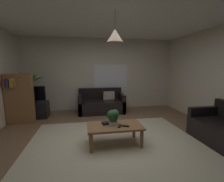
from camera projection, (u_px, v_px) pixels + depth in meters
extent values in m
cube|color=brown|center=(114.00, 142.00, 3.32)|extent=(5.49, 5.49, 0.02)
cube|color=beige|center=(116.00, 146.00, 3.13)|extent=(3.57, 3.02, 0.01)
cube|color=beige|center=(100.00, 74.00, 5.82)|extent=(5.61, 0.06, 2.61)
cube|color=white|center=(115.00, 11.00, 2.92)|extent=(5.49, 5.49, 0.02)
cube|color=white|center=(111.00, 78.00, 5.88)|extent=(1.25, 0.01, 1.01)
cube|color=black|center=(101.00, 106.00, 5.45)|extent=(1.57, 0.84, 0.42)
cube|color=black|center=(100.00, 93.00, 5.74)|extent=(1.57, 0.12, 0.40)
cube|color=black|center=(80.00, 104.00, 5.31)|extent=(0.12, 0.84, 0.64)
cube|color=black|center=(121.00, 103.00, 5.56)|extent=(0.12, 0.84, 0.64)
cube|color=#B7AD9E|center=(109.00, 95.00, 5.62)|extent=(0.41, 0.15, 0.28)
cube|color=black|center=(204.00, 120.00, 3.76)|extent=(0.84, 0.12, 0.64)
cube|color=olive|center=(115.00, 126.00, 3.15)|extent=(1.10, 0.60, 0.04)
cylinder|color=olive|center=(91.00, 143.00, 2.87)|extent=(0.07, 0.07, 0.37)
cylinder|color=olive|center=(142.00, 139.00, 3.04)|extent=(0.07, 0.07, 0.37)
cylinder|color=olive|center=(90.00, 133.00, 3.33)|extent=(0.07, 0.07, 0.37)
cylinder|color=olive|center=(134.00, 129.00, 3.50)|extent=(0.07, 0.07, 0.37)
cube|color=black|center=(105.00, 124.00, 3.19)|extent=(0.14, 0.14, 0.03)
cube|color=black|center=(105.00, 122.00, 3.20)|extent=(0.15, 0.14, 0.02)
cube|color=black|center=(125.00, 126.00, 3.08)|extent=(0.17, 0.12, 0.02)
cube|color=black|center=(120.00, 126.00, 3.07)|extent=(0.10, 0.17, 0.02)
cylinder|color=beige|center=(113.00, 123.00, 3.16)|extent=(0.18, 0.18, 0.08)
sphere|color=#235B2D|center=(113.00, 118.00, 3.14)|extent=(0.19, 0.19, 0.19)
sphere|color=#235B2D|center=(112.00, 115.00, 3.14)|extent=(0.20, 0.20, 0.20)
sphere|color=#235B2D|center=(115.00, 114.00, 3.11)|extent=(0.17, 0.17, 0.17)
cube|color=black|center=(33.00, 110.00, 4.84)|extent=(0.90, 0.44, 0.50)
cube|color=black|center=(32.00, 94.00, 4.74)|extent=(0.80, 0.05, 0.45)
cube|color=black|center=(31.00, 94.00, 4.72)|extent=(0.76, 0.00, 0.41)
cube|color=black|center=(32.00, 102.00, 4.78)|extent=(0.24, 0.16, 0.04)
cylinder|color=#B77051|center=(33.00, 109.00, 5.28)|extent=(0.32, 0.32, 0.30)
cylinder|color=brown|center=(31.00, 93.00, 5.19)|extent=(0.05, 0.05, 0.82)
cone|color=#3D7F3D|center=(38.00, 79.00, 5.12)|extent=(0.54, 0.21, 0.27)
cone|color=#3D7F3D|center=(35.00, 76.00, 5.31)|extent=(0.26, 0.45, 0.40)
cone|color=#3D7F3D|center=(29.00, 77.00, 5.26)|extent=(0.25, 0.41, 0.37)
cone|color=#3D7F3D|center=(25.00, 79.00, 5.12)|extent=(0.38, 0.17, 0.22)
cone|color=#3D7F3D|center=(24.00, 76.00, 4.91)|extent=(0.29, 0.46, 0.46)
cone|color=#3D7F3D|center=(33.00, 78.00, 4.98)|extent=(0.34, 0.41, 0.38)
cube|color=olive|center=(20.00, 99.00, 4.30)|extent=(0.70, 0.22, 1.40)
cube|color=#B22D2D|center=(5.00, 83.00, 4.07)|extent=(0.04, 0.16, 0.23)
cube|color=black|center=(7.00, 83.00, 4.07)|extent=(0.03, 0.16, 0.22)
cube|color=#2D4C8C|center=(8.00, 83.00, 4.08)|extent=(0.04, 0.16, 0.20)
cube|color=black|center=(10.00, 84.00, 4.09)|extent=(0.03, 0.16, 0.19)
cube|color=gold|center=(12.00, 83.00, 4.10)|extent=(0.05, 0.16, 0.23)
cube|color=gold|center=(13.00, 83.00, 4.10)|extent=(0.03, 0.16, 0.23)
cube|color=#99663F|center=(15.00, 84.00, 4.11)|extent=(0.03, 0.16, 0.16)
cylinder|color=black|center=(115.00, 19.00, 2.84)|extent=(0.01, 0.01, 0.34)
cone|color=tan|center=(115.00, 36.00, 2.88)|extent=(0.32, 0.32, 0.24)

